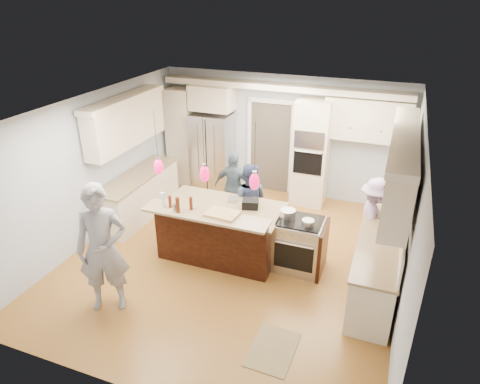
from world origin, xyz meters
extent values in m
plane|color=#AE772F|center=(0.00, 0.00, 0.00)|extent=(6.00, 6.00, 0.00)
cube|color=#B2BCC6|center=(0.00, 3.00, 1.35)|extent=(5.50, 0.04, 2.70)
cube|color=#B2BCC6|center=(0.00, -3.00, 1.35)|extent=(5.50, 0.04, 2.70)
cube|color=#B2BCC6|center=(-2.75, 0.00, 1.35)|extent=(0.04, 6.00, 2.70)
cube|color=#B2BCC6|center=(2.75, 0.00, 1.35)|extent=(0.04, 6.00, 2.70)
cube|color=white|center=(0.00, 0.00, 2.70)|extent=(5.50, 6.00, 0.04)
cube|color=#B7B7BC|center=(-1.55, 2.64, 0.90)|extent=(0.90, 0.70, 1.80)
cube|color=beige|center=(0.75, 2.67, 1.15)|extent=(0.72, 0.64, 2.30)
cube|color=black|center=(0.75, 2.34, 1.55)|extent=(0.60, 0.02, 0.35)
cube|color=black|center=(0.75, 2.34, 1.05)|extent=(0.60, 0.02, 0.50)
cylinder|color=#B7B7BC|center=(0.75, 2.31, 1.30)|extent=(0.55, 0.02, 0.02)
cube|color=beige|center=(-2.35, 2.70, 1.15)|extent=(0.60, 0.58, 2.30)
cube|color=beige|center=(-1.55, 2.70, 2.15)|extent=(0.95, 0.58, 0.55)
cube|color=beige|center=(1.80, 2.82, 1.95)|extent=(1.70, 0.35, 0.85)
cube|color=beige|center=(0.00, 2.80, 2.48)|extent=(5.30, 0.38, 0.12)
cube|color=#4C443A|center=(-0.25, 2.99, 1.05)|extent=(0.90, 0.06, 2.10)
cube|color=white|center=(-0.25, 2.95, 2.13)|extent=(1.04, 0.06, 0.10)
cube|color=beige|center=(2.40, 0.30, 0.44)|extent=(0.60, 3.00, 0.88)
cube|color=tan|center=(2.40, 0.30, 0.90)|extent=(0.64, 3.05, 0.04)
cube|color=beige|center=(2.52, 0.30, 1.98)|extent=(0.35, 3.00, 0.85)
cube|color=beige|center=(2.51, 0.30, 2.46)|extent=(0.37, 3.10, 0.10)
cube|color=beige|center=(-2.40, 0.80, 0.44)|extent=(0.60, 2.20, 0.88)
cube|color=tan|center=(-2.40, 0.80, 0.90)|extent=(0.64, 2.25, 0.04)
cube|color=beige|center=(-2.52, 0.80, 1.98)|extent=(0.35, 2.20, 0.85)
cube|color=beige|center=(-2.51, 0.80, 2.46)|extent=(0.37, 2.30, 0.10)
cube|color=black|center=(-0.25, 0.15, 0.44)|extent=(2.00, 1.00, 0.88)
cube|color=tan|center=(-0.25, 0.15, 0.90)|extent=(2.10, 1.10, 0.04)
cube|color=black|center=(-0.25, -0.41, 0.54)|extent=(2.00, 0.12, 1.08)
cube|color=tan|center=(-0.25, -0.55, 1.10)|extent=(2.10, 0.42, 0.04)
cube|color=black|center=(0.22, 0.28, 0.99)|extent=(0.33, 0.29, 0.15)
cube|color=#B7B7BC|center=(1.13, 0.15, 0.45)|extent=(0.76, 0.66, 0.90)
cube|color=black|center=(1.13, -0.19, 0.40)|extent=(0.65, 0.01, 0.45)
cube|color=black|center=(1.13, 0.15, 0.91)|extent=(0.72, 0.59, 0.02)
cube|color=black|center=(1.54, 0.15, 0.44)|extent=(0.06, 0.71, 0.88)
cylinder|color=black|center=(-1.05, -0.51, 2.33)|extent=(0.01, 0.01, 0.75)
ellipsoid|color=#D00C4A|center=(-1.05, -0.51, 1.80)|extent=(0.15, 0.15, 0.26)
cylinder|color=black|center=(-0.25, -0.51, 2.33)|extent=(0.01, 0.01, 0.75)
ellipsoid|color=#D00C4A|center=(-0.25, -0.51, 1.80)|extent=(0.15, 0.15, 0.26)
cylinder|color=black|center=(0.55, -0.51, 2.33)|extent=(0.01, 0.01, 0.75)
ellipsoid|color=#D00C4A|center=(0.55, -0.51, 1.80)|extent=(0.15, 0.15, 0.26)
imported|color=gray|center=(-1.28, -1.80, 1.00)|extent=(0.87, 0.75, 2.00)
imported|color=navy|center=(-0.02, 0.85, 0.74)|extent=(0.80, 0.67, 1.48)
imported|color=#4D626C|center=(-0.50, 1.35, 0.73)|extent=(0.86, 0.36, 1.46)
imported|color=#A98DBE|center=(2.25, 0.88, 0.76)|extent=(0.76, 1.08, 1.52)
cube|color=#977F52|center=(1.28, -1.79, 0.01)|extent=(0.60, 0.85, 0.01)
cylinder|color=silver|center=(-0.99, -0.57, 1.25)|extent=(0.06, 0.06, 0.26)
cylinder|color=#4C1E0D|center=(-0.88, -0.54, 1.23)|extent=(0.06, 0.06, 0.21)
cylinder|color=#4C1E0D|center=(-0.68, -0.64, 1.25)|extent=(0.07, 0.07, 0.26)
cylinder|color=#4C1E0D|center=(-0.53, -0.48, 1.23)|extent=(0.06, 0.06, 0.22)
cylinder|color=#B7B7BC|center=(-0.75, -0.62, 1.18)|extent=(0.08, 0.08, 0.13)
cube|color=tan|center=(0.01, -0.47, 1.14)|extent=(0.53, 0.39, 0.04)
cylinder|color=#B7B7BC|center=(0.91, 0.16, 0.99)|extent=(0.25, 0.25, 0.15)
cylinder|color=#B7B7BC|center=(1.28, 0.03, 0.97)|extent=(0.20, 0.20, 0.10)
camera|label=1|loc=(2.37, -5.89, 4.37)|focal=32.00mm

